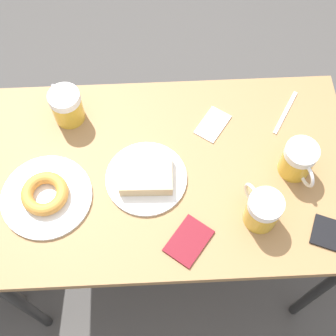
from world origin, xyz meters
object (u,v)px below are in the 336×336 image
Objects in this scene: beer_mug_center at (66,106)px; passport_near_edge at (336,236)px; napkin_folded at (213,125)px; fork at (285,112)px; plate_with_donut at (46,195)px; plate_with_cake at (146,176)px; beer_mug_right at (298,160)px; beer_mug_left at (262,210)px; passport_far_edge at (189,241)px.

passport_near_edge is at bearing -119.77° from beer_mug_center.
fork is (0.03, -0.23, -0.00)m from napkin_folded.
passport_near_edge is at bearing -100.86° from plate_with_donut.
plate_with_cake is 0.33m from beer_mug_center.
beer_mug_right is at bearing 21.01° from passport_near_edge.
beer_mug_right is 0.23m from passport_near_edge.
plate_with_cake is at bearing 66.58° from beer_mug_left.
beer_mug_left reaches higher than plate_with_donut.
passport_far_edge is (-0.37, 0.10, 0.00)m from napkin_folded.
plate_with_cake is 1.82× the size of beer_mug_left.
napkin_folded is 0.48m from passport_near_edge.
beer_mug_left reaches higher than passport_near_edge.
napkin_folded is (-0.05, -0.44, -0.05)m from beer_mug_center.
plate_with_donut is at bearing 98.94° from plate_with_cake.
plate_with_donut is 0.60m from beer_mug_left.
passport_far_edge is at bearing 164.97° from napkin_folded.
beer_mug_center is at bearing 39.04° from passport_far_edge.
beer_mug_left is at bearing -73.45° from passport_far_edge.
passport_far_edge reaches higher than napkin_folded.
fork is 0.41m from passport_near_edge.
fork is at bearing 10.02° from passport_near_edge.
napkin_folded is (0.16, 0.22, -0.05)m from beer_mug_right.
plate_with_donut is at bearing 94.37° from beer_mug_right.
passport_far_edge reaches higher than fork.
passport_far_edge is at bearing -140.96° from beer_mug_center.
beer_mug_left reaches higher than passport_far_edge.
beer_mug_center is 0.85m from passport_near_edge.
fork is 1.01× the size of passport_far_edge.
beer_mug_right is at bearing -40.25° from beer_mug_left.
passport_near_edge is (-0.20, -0.51, -0.02)m from plate_with_cake.
plate_with_donut is 2.00× the size of beer_mug_left.
beer_mug_right is (0.14, -0.12, 0.00)m from beer_mug_left.
fork is (0.21, -0.44, -0.02)m from plate_with_cake.
beer_mug_right is 0.28m from napkin_folded.
beer_mug_center is at bearing 71.84° from beer_mug_right.
plate_with_cake is at bearing 68.90° from passport_near_edge.
beer_mug_center is at bearing 83.14° from napkin_folded.
plate_with_donut is at bearing 81.43° from beer_mug_left.
napkin_folded is (0.22, -0.49, -0.01)m from plate_with_donut.
plate_with_donut reaches higher than passport_far_edge.
passport_near_edge is at bearing -140.88° from napkin_folded.
beer_mug_right is 0.86× the size of fork.
plate_with_cake reaches higher than napkin_folded.
napkin_folded is 0.86× the size of passport_far_edge.
fork is at bearing -20.76° from beer_mug_left.
plate_with_donut is 1.72× the size of passport_near_edge.
passport_near_edge is at bearing -158.99° from beer_mug_right.
passport_near_edge is (-0.15, -0.79, -0.01)m from plate_with_donut.
plate_with_donut reaches higher than napkin_folded.
beer_mug_left is 0.21m from passport_far_edge.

